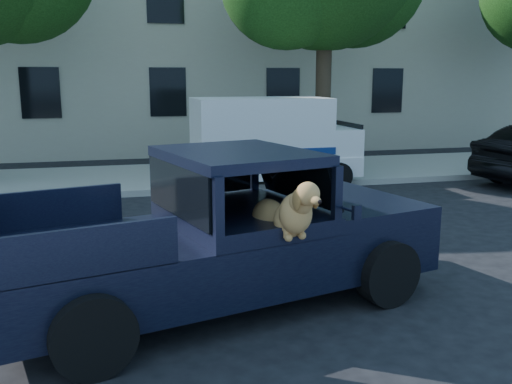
# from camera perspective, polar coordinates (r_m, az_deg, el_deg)

# --- Properties ---
(ground) EXTENTS (120.00, 120.00, 0.00)m
(ground) POSITION_cam_1_polar(r_m,az_deg,el_deg) (6.52, -4.95, -13.13)
(ground) COLOR black
(ground) RESTS_ON ground
(far_sidewalk) EXTENTS (60.00, 4.00, 0.15)m
(far_sidewalk) POSITION_cam_1_polar(r_m,az_deg,el_deg) (15.31, -10.67, 1.38)
(far_sidewalk) COLOR gray
(far_sidewalk) RESTS_ON ground
(lane_stripes) EXTENTS (21.60, 0.14, 0.01)m
(lane_stripes) POSITION_cam_1_polar(r_m,az_deg,el_deg) (10.08, 3.11, -4.10)
(lane_stripes) COLOR silver
(lane_stripes) RESTS_ON ground
(building_main) EXTENTS (26.00, 6.00, 9.00)m
(building_main) POSITION_cam_1_polar(r_m,az_deg,el_deg) (22.77, -4.56, 15.96)
(building_main) COLOR #B8B297
(building_main) RESTS_ON ground
(pickup_truck) EXTENTS (5.52, 3.29, 1.86)m
(pickup_truck) POSITION_cam_1_polar(r_m,az_deg,el_deg) (6.82, -4.24, -6.31)
(pickup_truck) COLOR black
(pickup_truck) RESTS_ON ground
(mail_truck) EXTENTS (4.04, 2.09, 2.20)m
(mail_truck) POSITION_cam_1_polar(r_m,az_deg,el_deg) (14.27, 1.52, 4.44)
(mail_truck) COLOR silver
(mail_truck) RESTS_ON ground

